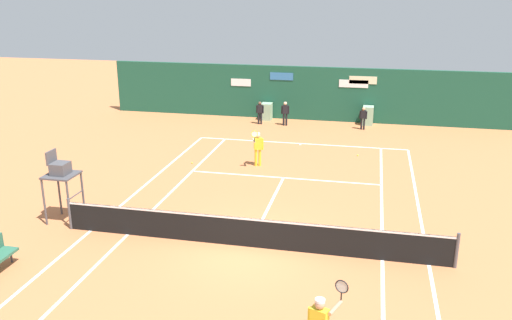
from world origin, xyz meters
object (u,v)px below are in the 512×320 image
Objects in this scene: umpire_chair at (61,174)px; ball_kid_right_post at (363,117)px; tennis_ball_by_sideline at (192,163)px; tennis_ball_near_service_line at (358,155)px; player_on_baseline at (258,146)px; ball_kid_centre_post at (260,111)px; tennis_ball_mid_court at (273,225)px; ball_kid_left_post at (285,112)px.

ball_kid_right_post is at bearing 147.04° from umpire_chair.
ball_kid_right_post is at bearing 47.01° from tennis_ball_by_sideline.
tennis_ball_near_service_line is (9.46, 9.60, -1.64)m from umpire_chair.
tennis_ball_near_service_line is at bearing -169.21° from player_on_baseline.
ball_kid_right_post is at bearing 178.07° from ball_kid_centre_post.
umpire_chair is 7.26m from tennis_ball_mid_court.
tennis_ball_near_service_line is (-0.07, -5.11, -0.70)m from ball_kid_right_post.
ball_kid_centre_post is 14.08m from tennis_ball_mid_court.
tennis_ball_near_service_line is at bearing 135.41° from umpire_chair.
ball_kid_centre_post is at bearing 103.79° from tennis_ball_mid_court.
umpire_chair is at bearing -171.49° from tennis_ball_mid_court.
ball_kid_centre_post is at bearing 6.16° from ball_kid_right_post.
ball_kid_right_post is at bearing 89.20° from tennis_ball_near_service_line.
tennis_ball_near_service_line is at bearing 73.94° from tennis_ball_mid_court.
ball_kid_left_post is at bearing 97.80° from tennis_ball_mid_court.
tennis_ball_mid_court is 7.52m from tennis_ball_by_sideline.
ball_kid_left_post is 20.40× the size of tennis_ball_mid_court.
tennis_ball_mid_court is at bearing 85.65° from ball_kid_right_post.
ball_kid_left_post reaches higher than ball_kid_right_post.
ball_kid_centre_post is 19.62× the size of tennis_ball_near_service_line.
tennis_ball_near_service_line is (5.81, -5.11, -0.73)m from ball_kid_centre_post.
tennis_ball_by_sideline is (-7.35, -7.88, -0.70)m from ball_kid_right_post.
ball_kid_centre_post is (3.65, 14.70, -0.91)m from umpire_chair.
player_on_baseline is 6.43m from tennis_ball_mid_court.
umpire_chair reaches higher than tennis_ball_near_service_line.
tennis_ball_near_service_line is 1.00× the size of tennis_ball_by_sideline.
tennis_ball_by_sideline is (-2.97, -0.32, -0.89)m from player_on_baseline.
tennis_ball_mid_court is (7.00, 1.05, -1.64)m from umpire_chair.
ball_kid_right_post reaches higher than tennis_ball_by_sideline.
ball_kid_left_post is (5.13, 14.70, -0.87)m from umpire_chair.
ball_kid_left_post is 1.04× the size of ball_kid_centre_post.
player_on_baseline reaches higher than ball_kid_centre_post.
tennis_ball_mid_court is (3.35, -13.65, -0.73)m from ball_kid_centre_post.
player_on_baseline is 25.90× the size of tennis_ball_near_service_line.
umpire_chair is at bearing 35.30° from player_on_baseline.
ball_kid_right_post is 5.88m from ball_kid_centre_post.
player_on_baseline is 3.11m from tennis_ball_by_sideline.
player_on_baseline is 8.74m from ball_kid_right_post.
umpire_chair is 15.17m from ball_kid_centre_post.
tennis_ball_near_service_line is 7.79m from tennis_ball_by_sideline.
ball_kid_left_post is at bearing 160.77° from umpire_chair.
ball_kid_left_post reaches higher than tennis_ball_mid_court.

